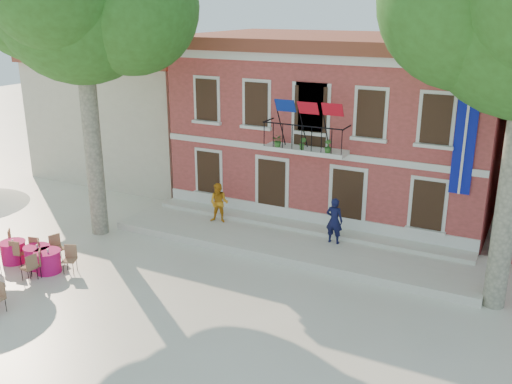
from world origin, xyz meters
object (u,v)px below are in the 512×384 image
object	(u,v)px
plane_tree_west	(79,0)
pedestrian_navy	(334,221)
cafe_table_2	(13,251)
cafe_table_0	(37,256)
pedestrian_orange	(219,203)
cafe_table_3	(48,260)

from	to	relation	value
plane_tree_west	pedestrian_navy	size ratio (longest dim) A/B	6.90
cafe_table_2	cafe_table_0	bearing A→B (deg)	5.02
pedestrian_navy	pedestrian_orange	world-z (taller)	pedestrian_navy
pedestrian_orange	cafe_table_2	xyz separation A→B (m)	(-4.88, -6.07, -0.69)
pedestrian_navy	cafe_table_3	distance (m)	10.18
cafe_table_0	cafe_table_3	world-z (taller)	same
plane_tree_west	pedestrian_navy	xyz separation A→B (m)	(8.93, 2.63, -7.72)
pedestrian_navy	cafe_table_0	world-z (taller)	pedestrian_navy
cafe_table_0	cafe_table_2	size ratio (longest dim) A/B	1.00
pedestrian_orange	cafe_table_0	xyz separation A→B (m)	(-3.80, -5.98, -0.69)
pedestrian_orange	cafe_table_3	world-z (taller)	pedestrian_orange
cafe_table_2	plane_tree_west	bearing A→B (deg)	77.10
cafe_table_0	cafe_table_3	bearing A→B (deg)	-10.26
pedestrian_navy	pedestrian_orange	xyz separation A→B (m)	(-4.86, -0.10, -0.06)
pedestrian_orange	cafe_table_2	size ratio (longest dim) A/B	0.89
plane_tree_west	cafe_table_3	distance (m)	9.22
cafe_table_3	pedestrian_orange	bearing A→B (deg)	62.45
plane_tree_west	cafe_table_3	size ratio (longest dim) A/B	6.46
pedestrian_orange	cafe_table_0	world-z (taller)	pedestrian_orange
plane_tree_west	pedestrian_navy	world-z (taller)	plane_tree_west
pedestrian_orange	cafe_table_2	distance (m)	7.82
pedestrian_navy	pedestrian_orange	bearing A→B (deg)	0.78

